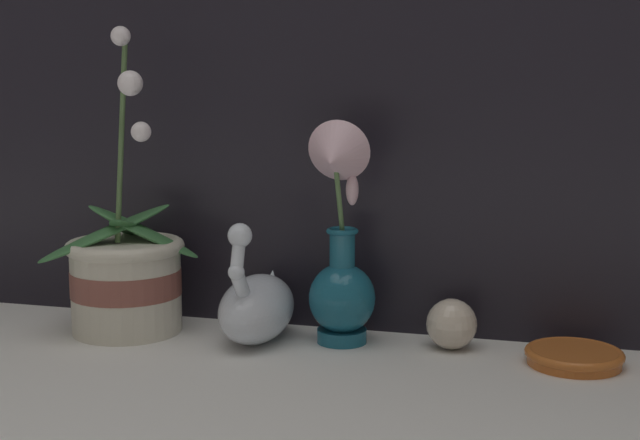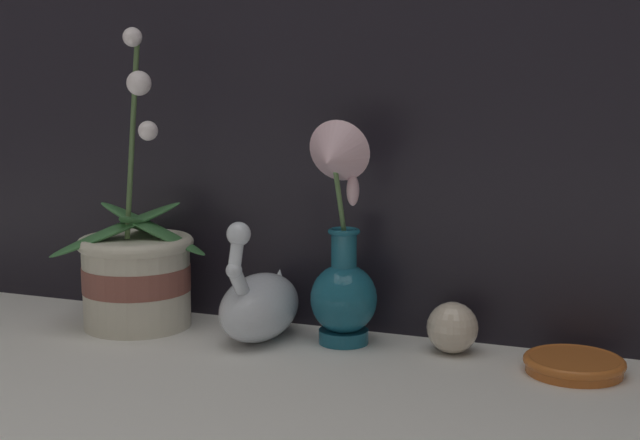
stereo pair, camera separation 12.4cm
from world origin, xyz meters
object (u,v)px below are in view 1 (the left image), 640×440
swan_figurine (257,305)px  glass_sphere (452,324)px  blue_vase (344,261)px  amber_dish (574,356)px  orchid_potted_plant (126,275)px

swan_figurine → glass_sphere: swan_figurine is taller
blue_vase → amber_dish: (0.32, -0.01, -0.11)m
orchid_potted_plant → amber_dish: 0.66m
glass_sphere → swan_figurine: bearing=-172.5°
swan_figurine → glass_sphere: size_ratio=2.65×
blue_vase → amber_dish: 0.34m
glass_sphere → amber_dish: bearing=-9.8°
orchid_potted_plant → glass_sphere: orchid_potted_plant is taller
swan_figurine → blue_vase: size_ratio=0.59×
blue_vase → glass_sphere: bearing=8.4°
orchid_potted_plant → amber_dish: size_ratio=3.47×
blue_vase → amber_dish: blue_vase is taller
amber_dish → orchid_potted_plant: bearing=-179.0°
swan_figurine → amber_dish: (0.45, 0.01, -0.04)m
swan_figurine → glass_sphere: bearing=7.5°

